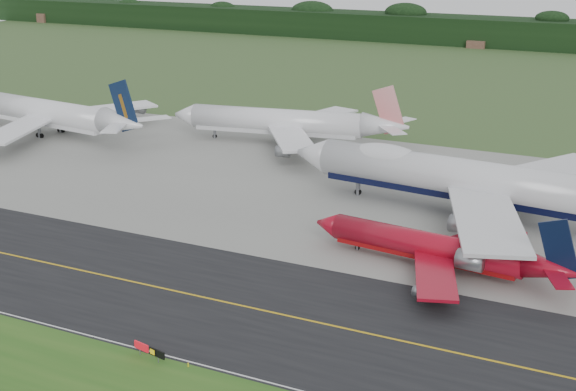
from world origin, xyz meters
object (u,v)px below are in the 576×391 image
at_px(jet_ba_747, 479,182).
at_px(taxiway_sign, 149,350).
at_px(jet_star_tail, 289,123).
at_px(jet_navy_gold, 48,114).
at_px(jet_red_737, 440,249).

xyz_separation_m(jet_ba_747, taxiway_sign, (-22.56, -65.76, -5.27)).
bearing_deg(jet_star_tail, jet_ba_747, -31.72).
distance_m(jet_star_tail, taxiway_sign, 102.39).
height_order(jet_navy_gold, taxiway_sign, jet_navy_gold).
distance_m(jet_navy_gold, jet_star_tail, 59.40).
height_order(jet_ba_747, jet_navy_gold, jet_ba_747).
bearing_deg(jet_navy_gold, jet_star_tail, 17.59).
height_order(jet_red_737, taxiway_sign, jet_red_737).
bearing_deg(taxiway_sign, jet_navy_gold, 137.12).
xyz_separation_m(jet_red_737, jet_star_tail, (-52.41, 57.29, 1.95)).
distance_m(jet_ba_747, taxiway_sign, 69.72).
xyz_separation_m(jet_ba_747, jet_red_737, (0.30, -25.08, -3.36)).
xyz_separation_m(jet_ba_747, jet_star_tail, (-52.11, 32.21, -1.41)).
bearing_deg(jet_star_tail, taxiway_sign, -73.22).
relative_size(jet_ba_747, jet_star_tail, 1.32).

